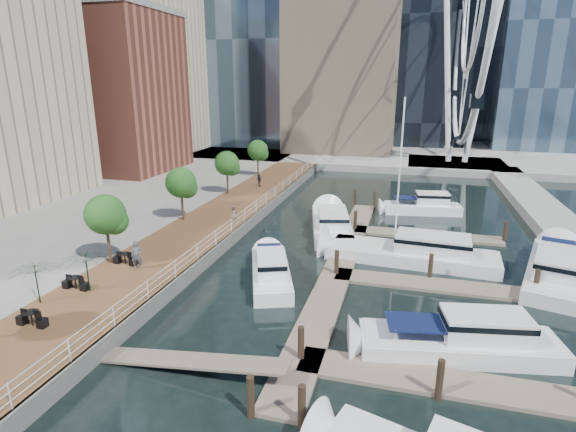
% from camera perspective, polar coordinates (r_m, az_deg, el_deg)
% --- Properties ---
extents(ground, '(520.00, 520.00, 0.00)m').
position_cam_1_polar(ground, '(24.19, -4.34, -14.28)').
color(ground, black).
rests_on(ground, ground).
extents(boardwalk, '(6.00, 60.00, 1.00)m').
position_cam_1_polar(boardwalk, '(39.92, -9.38, -1.03)').
color(boardwalk, brown).
rests_on(boardwalk, ground).
extents(seawall, '(0.25, 60.00, 1.00)m').
position_cam_1_polar(seawall, '(38.80, -5.35, -1.39)').
color(seawall, '#595954').
rests_on(seawall, ground).
extents(land_far, '(200.00, 114.00, 1.00)m').
position_cam_1_polar(land_far, '(122.31, 12.03, 10.55)').
color(land_far, gray).
rests_on(land_far, ground).
extents(breakwater, '(4.00, 60.00, 1.00)m').
position_cam_1_polar(breakwater, '(43.21, 31.84, -2.00)').
color(breakwater, gray).
rests_on(breakwater, ground).
extents(pier, '(14.00, 12.00, 1.00)m').
position_cam_1_polar(pier, '(72.82, 20.55, 6.06)').
color(pier, gray).
rests_on(pier, ground).
extents(railing, '(0.10, 60.00, 1.05)m').
position_cam_1_polar(railing, '(38.54, -5.53, 0.08)').
color(railing, white).
rests_on(railing, boardwalk).
extents(floating_docks, '(16.00, 34.00, 2.60)m').
position_cam_1_polar(floating_docks, '(31.81, 15.66, -6.06)').
color(floating_docks, '#6D6051').
rests_on(floating_docks, ground).
extents(midrise_condos, '(19.00, 67.00, 28.00)m').
position_cam_1_polar(midrise_condos, '(61.71, -27.15, 15.73)').
color(midrise_condos, '#BCAD8E').
rests_on(midrise_condos, ground).
extents(street_trees, '(2.60, 42.60, 4.60)m').
position_cam_1_polar(street_trees, '(39.16, -13.45, 4.13)').
color(street_trees, '#3F2B1C').
rests_on(street_trees, ground).
extents(cafe_tables, '(2.50, 13.70, 0.74)m').
position_cam_1_polar(cafe_tables, '(27.13, -27.43, -9.39)').
color(cafe_tables, black).
rests_on(cafe_tables, ground).
extents(yacht_foreground, '(10.44, 4.45, 2.15)m').
position_cam_1_polar(yacht_foreground, '(23.78, 20.72, -16.01)').
color(yacht_foreground, silver).
rests_on(yacht_foreground, ground).
extents(pedestrian_near, '(0.80, 0.68, 1.87)m').
position_cam_1_polar(pedestrian_near, '(29.97, -18.66, -4.78)').
color(pedestrian_near, '#434B59').
rests_on(pedestrian_near, boardwalk).
extents(pedestrian_mid, '(0.82, 0.91, 1.53)m').
position_cam_1_polar(pedestrian_mid, '(38.10, -6.97, 0.21)').
color(pedestrian_mid, gray).
rests_on(pedestrian_mid, boardwalk).
extents(pedestrian_far, '(0.89, 0.84, 1.48)m').
position_cam_1_polar(pedestrian_far, '(51.64, -3.66, 4.58)').
color(pedestrian_far, '#353842').
rests_on(pedestrian_far, boardwalk).
extents(moored_yachts, '(23.61, 37.29, 11.50)m').
position_cam_1_polar(moored_yachts, '(33.46, 15.13, -5.80)').
color(moored_yachts, silver).
rests_on(moored_yachts, ground).
extents(cafe_seating, '(4.55, 13.05, 2.68)m').
position_cam_1_polar(cafe_seating, '(25.17, -32.33, -9.97)').
color(cafe_seating, black).
rests_on(cafe_seating, ground).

